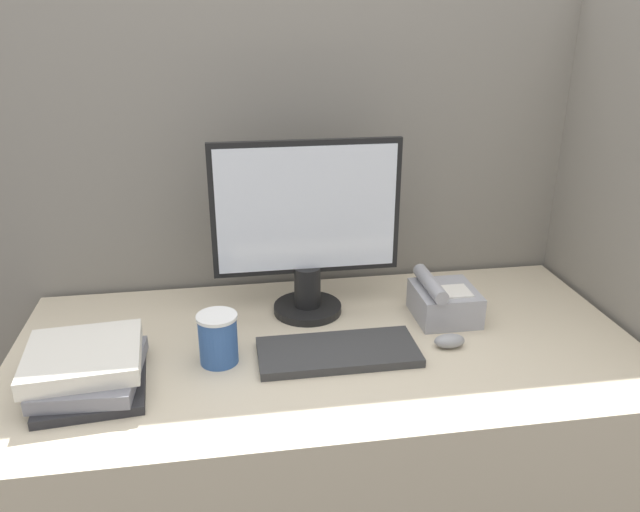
{
  "coord_description": "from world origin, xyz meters",
  "views": [
    {
      "loc": [
        -0.22,
        -0.92,
        1.5
      ],
      "look_at": [
        -0.01,
        0.41,
        0.96
      ],
      "focal_mm": 35.0,
      "sensor_mm": 36.0,
      "label": 1
    }
  ],
  "objects": [
    {
      "name": "desk",
      "position": [
        0.0,
        0.37,
        0.37
      ],
      "size": [
        1.49,
        0.75,
        0.75
      ],
      "color": "beige",
      "rests_on": "ground_plane"
    },
    {
      "name": "coffee_cup",
      "position": [
        -0.26,
        0.33,
        0.81
      ],
      "size": [
        0.09,
        0.09,
        0.12
      ],
      "color": "#335999",
      "rests_on": "desk"
    },
    {
      "name": "cubicle_panel_rear",
      "position": [
        0.0,
        0.78,
        0.8
      ],
      "size": [
        1.89,
        0.04,
        1.6
      ],
      "color": "gray",
      "rests_on": "ground_plane"
    },
    {
      "name": "monitor",
      "position": [
        -0.02,
        0.55,
        0.98
      ],
      "size": [
        0.48,
        0.18,
        0.46
      ],
      "color": "black",
      "rests_on": "desk"
    },
    {
      "name": "keyboard",
      "position": [
        0.01,
        0.31,
        0.76
      ],
      "size": [
        0.37,
        0.16,
        0.02
      ],
      "color": "#333333",
      "rests_on": "desk"
    },
    {
      "name": "book_stack",
      "position": [
        -0.53,
        0.28,
        0.79
      ],
      "size": [
        0.26,
        0.3,
        0.09
      ],
      "color": "#262628",
      "rests_on": "desk"
    },
    {
      "name": "mouse",
      "position": [
        0.28,
        0.31,
        0.76
      ],
      "size": [
        0.07,
        0.04,
        0.03
      ],
      "color": "gray",
      "rests_on": "desk"
    },
    {
      "name": "desk_telephone",
      "position": [
        0.32,
        0.46,
        0.79
      ],
      "size": [
        0.15,
        0.18,
        0.12
      ],
      "color": "#99999E",
      "rests_on": "desk"
    },
    {
      "name": "cubicle_panel_right",
      "position": [
        0.78,
        0.4,
        0.8
      ],
      "size": [
        0.04,
        0.81,
        1.6
      ],
      "color": "gray",
      "rests_on": "ground_plane"
    }
  ]
}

